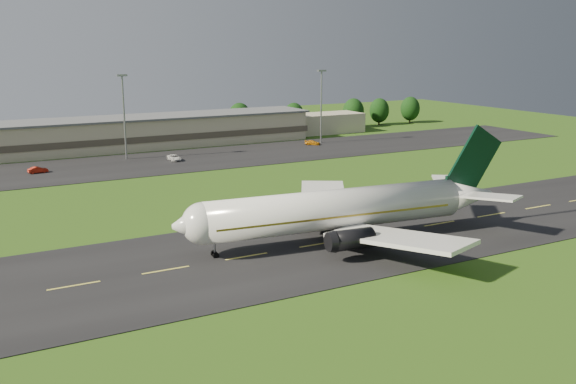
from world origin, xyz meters
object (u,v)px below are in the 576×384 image
terminal (115,134)px  service_vehicle_b (38,170)px  service_vehicle_c (174,158)px  service_vehicle_d (313,143)px  light_mast_east (321,98)px  airliner (340,210)px  light_mast_centre (124,107)px

terminal → service_vehicle_b: size_ratio=35.10×
service_vehicle_c → service_vehicle_d: (41.38, 5.17, -0.08)m
service_vehicle_c → light_mast_east: bearing=9.1°
light_mast_east → service_vehicle_b: light_mast_east is taller
airliner → service_vehicle_d: size_ratio=12.02×
terminal → light_mast_east: bearing=-16.8°
airliner → light_mast_east: size_ratio=2.52×
service_vehicle_b → service_vehicle_d: (72.20, 5.60, -0.06)m
airliner → terminal: bearing=100.8°
terminal → service_vehicle_b: terminal is taller
terminal → service_vehicle_c: size_ratio=28.83×
service_vehicle_c → airliner: bearing=-90.3°
service_vehicle_b → service_vehicle_d: 72.41m
airliner → light_mast_centre: bearing=102.8°
service_vehicle_d → light_mast_centre: bearing=127.4°
light_mast_centre → service_vehicle_d: light_mast_centre is taller
terminal → service_vehicle_d: size_ratio=34.00×
service_vehicle_b → service_vehicle_d: bearing=-92.5°
airliner → light_mast_east: bearing=66.4°
airliner → service_vehicle_c: size_ratio=10.19×
light_mast_centre → service_vehicle_c: (9.53, -7.54, -11.94)m
airliner → service_vehicle_b: (-30.81, 72.12, -3.88)m
terminal → service_vehicle_b: (-22.69, -24.15, -3.21)m
light_mast_centre → service_vehicle_b: (-21.28, -7.97, -11.96)m
light_mast_east → service_vehicle_c: bearing=-170.6°
service_vehicle_d → service_vehicle_b: bearing=134.5°
service_vehicle_b → light_mast_east: bearing=-91.0°
light_mast_centre → service_vehicle_c: 17.03m
light_mast_centre → service_vehicle_c: light_mast_centre is taller
airliner → terminal: airliner is taller
terminal → service_vehicle_b: 33.29m
light_mast_centre → light_mast_east: 55.00m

